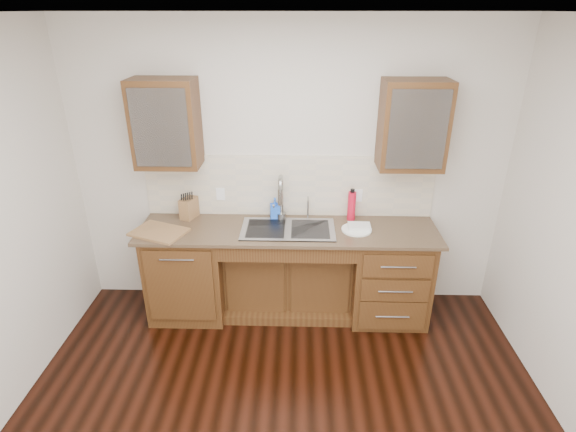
{
  "coord_description": "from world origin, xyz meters",
  "views": [
    {
      "loc": [
        0.1,
        -2.2,
        2.72
      ],
      "look_at": [
        0.0,
        1.4,
        1.05
      ],
      "focal_mm": 28.0,
      "sensor_mm": 36.0,
      "label": 1
    }
  ],
  "objects_px": {
    "soap_bottle": "(275,208)",
    "cutting_board": "(159,232)",
    "plate": "(357,230)",
    "knife_block": "(189,208)",
    "water_bottle": "(352,206)"
  },
  "relations": [
    {
      "from": "soap_bottle",
      "to": "cutting_board",
      "type": "height_order",
      "value": "soap_bottle"
    },
    {
      "from": "cutting_board",
      "to": "knife_block",
      "type": "bearing_deg",
      "value": 59.45
    },
    {
      "from": "knife_block",
      "to": "cutting_board",
      "type": "relative_size",
      "value": 0.43
    },
    {
      "from": "knife_block",
      "to": "cutting_board",
      "type": "bearing_deg",
      "value": -99.22
    },
    {
      "from": "soap_bottle",
      "to": "cutting_board",
      "type": "xyz_separation_m",
      "value": [
        -1.01,
        -0.35,
        -0.09
      ]
    },
    {
      "from": "soap_bottle",
      "to": "water_bottle",
      "type": "xyz_separation_m",
      "value": [
        0.71,
        -0.02,
        0.04
      ]
    },
    {
      "from": "water_bottle",
      "to": "plate",
      "type": "bearing_deg",
      "value": -82.39
    },
    {
      "from": "water_bottle",
      "to": "cutting_board",
      "type": "xyz_separation_m",
      "value": [
        -1.73,
        -0.33,
        -0.13
      ]
    },
    {
      "from": "plate",
      "to": "cutting_board",
      "type": "xyz_separation_m",
      "value": [
        -1.76,
        -0.1,
        0.0
      ]
    },
    {
      "from": "soap_bottle",
      "to": "knife_block",
      "type": "xyz_separation_m",
      "value": [
        -0.81,
        -0.01,
        -0.0
      ]
    },
    {
      "from": "knife_block",
      "to": "water_bottle",
      "type": "bearing_deg",
      "value": 21.1
    },
    {
      "from": "knife_block",
      "to": "soap_bottle",
      "type": "bearing_deg",
      "value": 22.32
    },
    {
      "from": "plate",
      "to": "cutting_board",
      "type": "height_order",
      "value": "cutting_board"
    },
    {
      "from": "knife_block",
      "to": "cutting_board",
      "type": "xyz_separation_m",
      "value": [
        -0.2,
        -0.34,
        -0.09
      ]
    },
    {
      "from": "soap_bottle",
      "to": "cutting_board",
      "type": "relative_size",
      "value": 0.43
    }
  ]
}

